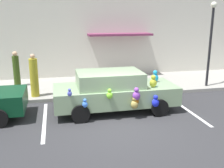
# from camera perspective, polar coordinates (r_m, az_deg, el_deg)

# --- Properties ---
(ground_plane) EXTENTS (60.00, 60.00, 0.00)m
(ground_plane) POSITION_cam_1_polar(r_m,az_deg,el_deg) (8.78, 1.70, -9.11)
(ground_plane) COLOR #2D2D30
(sidewalk) EXTENTS (24.00, 4.00, 0.15)m
(sidewalk) POSITION_cam_1_polar(r_m,az_deg,el_deg) (13.40, -3.53, -0.35)
(sidewalk) COLOR gray
(sidewalk) RESTS_ON ground
(storefront_building) EXTENTS (24.00, 1.25, 6.40)m
(storefront_building) POSITION_cam_1_polar(r_m,az_deg,el_deg) (15.07, -4.98, 13.30)
(storefront_building) COLOR beige
(storefront_building) RESTS_ON ground
(parking_stripe_front) EXTENTS (0.12, 3.60, 0.01)m
(parking_stripe_front) POSITION_cam_1_polar(r_m,az_deg,el_deg) (10.68, 15.93, -5.26)
(parking_stripe_front) COLOR silver
(parking_stripe_front) RESTS_ON ground
(parking_stripe_rear) EXTENTS (0.12, 3.60, 0.01)m
(parking_stripe_rear) POSITION_cam_1_polar(r_m,az_deg,el_deg) (9.49, -14.60, -7.73)
(parking_stripe_rear) COLOR silver
(parking_stripe_rear) RESTS_ON ground
(plush_covered_car) EXTENTS (4.64, 2.17, 1.54)m
(plush_covered_car) POSITION_cam_1_polar(r_m,az_deg,el_deg) (9.87, 0.49, -1.48)
(plush_covered_car) COLOR gray
(plush_covered_car) RESTS_ON ground
(teddy_bear_on_sidewalk) EXTENTS (0.30, 0.25, 0.58)m
(teddy_bear_on_sidewalk) POSITION_cam_1_polar(r_m,az_deg,el_deg) (12.61, 9.85, 0.10)
(teddy_bear_on_sidewalk) COLOR beige
(teddy_bear_on_sidewalk) RESTS_ON sidewalk
(street_lamp_post) EXTENTS (0.28, 0.28, 4.06)m
(street_lamp_post) POSITION_cam_1_polar(r_m,az_deg,el_deg) (13.52, 20.93, 9.82)
(street_lamp_post) COLOR black
(street_lamp_post) RESTS_ON sidewalk
(pedestrian_near_shopfront) EXTENTS (0.35, 0.35, 1.86)m
(pedestrian_near_shopfront) POSITION_cam_1_polar(r_m,az_deg,el_deg) (11.64, -16.77, 1.51)
(pedestrian_near_shopfront) COLOR #AA9C26
(pedestrian_near_shopfront) RESTS_ON sidewalk
(pedestrian_by_lamp) EXTENTS (0.32, 0.32, 1.75)m
(pedestrian_by_lamp) POSITION_cam_1_polar(r_m,az_deg,el_deg) (13.69, -20.30, 2.95)
(pedestrian_by_lamp) COLOR #2E4314
(pedestrian_by_lamp) RESTS_ON sidewalk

